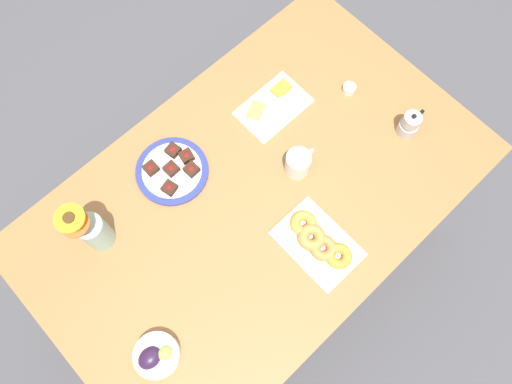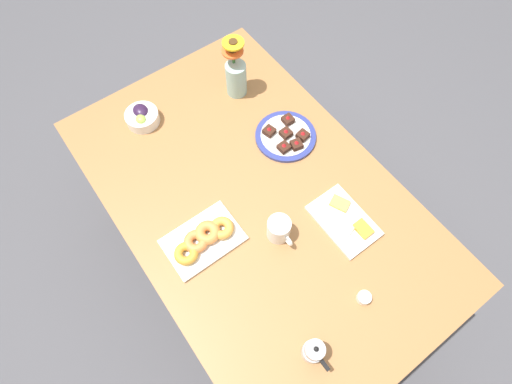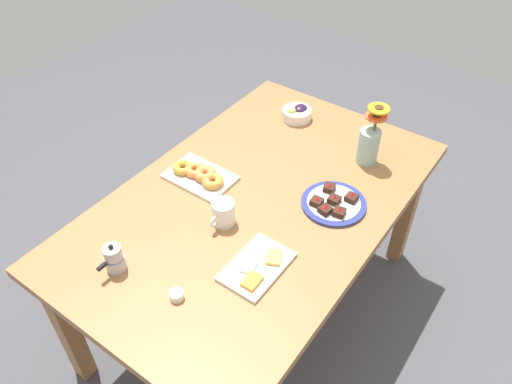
% 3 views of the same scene
% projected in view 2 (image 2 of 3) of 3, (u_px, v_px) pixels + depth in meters
% --- Properties ---
extents(ground_plane, '(6.00, 6.00, 0.00)m').
position_uv_depth(ground_plane, '(256.00, 255.00, 2.22)').
color(ground_plane, '#4C4C51').
extents(dining_table, '(1.60, 1.00, 0.74)m').
position_uv_depth(dining_table, '(256.00, 206.00, 1.64)').
color(dining_table, '#9E6B3D').
rests_on(dining_table, ground_plane).
extents(coffee_mug, '(0.12, 0.09, 0.10)m').
position_uv_depth(coffee_mug, '(279.00, 229.00, 1.45)').
color(coffee_mug, white).
rests_on(coffee_mug, dining_table).
extents(grape_bowl, '(0.14, 0.14, 0.07)m').
position_uv_depth(grape_bowl, '(142.00, 117.00, 1.70)').
color(grape_bowl, white).
rests_on(grape_bowl, dining_table).
extents(cheese_platter, '(0.26, 0.17, 0.03)m').
position_uv_depth(cheese_platter, '(345.00, 220.00, 1.51)').
color(cheese_platter, white).
rests_on(cheese_platter, dining_table).
extents(croissant_platter, '(0.19, 0.28, 0.05)m').
position_uv_depth(croissant_platter, '(203.00, 239.00, 1.46)').
color(croissant_platter, white).
rests_on(croissant_platter, dining_table).
extents(jam_cup_honey, '(0.05, 0.05, 0.03)m').
position_uv_depth(jam_cup_honey, '(364.00, 298.00, 1.37)').
color(jam_cup_honey, white).
rests_on(jam_cup_honey, dining_table).
extents(dessert_plate, '(0.26, 0.26, 0.05)m').
position_uv_depth(dessert_plate, '(286.00, 136.00, 1.68)').
color(dessert_plate, navy).
rests_on(dessert_plate, dining_table).
extents(flower_vase, '(0.11, 0.10, 0.27)m').
position_uv_depth(flower_vase, '(236.00, 76.00, 1.72)').
color(flower_vase, '#99C1B7').
rests_on(flower_vase, dining_table).
extents(moka_pot, '(0.11, 0.07, 0.12)m').
position_uv_depth(moka_pot, '(314.00, 351.00, 1.26)').
color(moka_pot, '#B7B7BC').
rests_on(moka_pot, dining_table).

